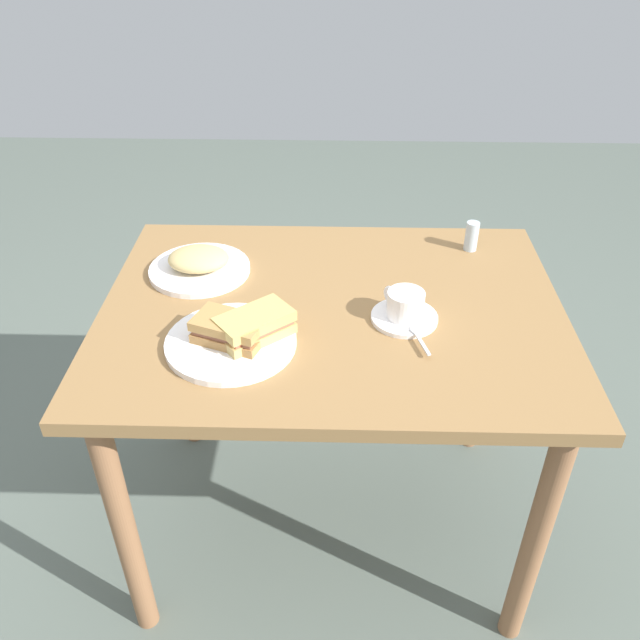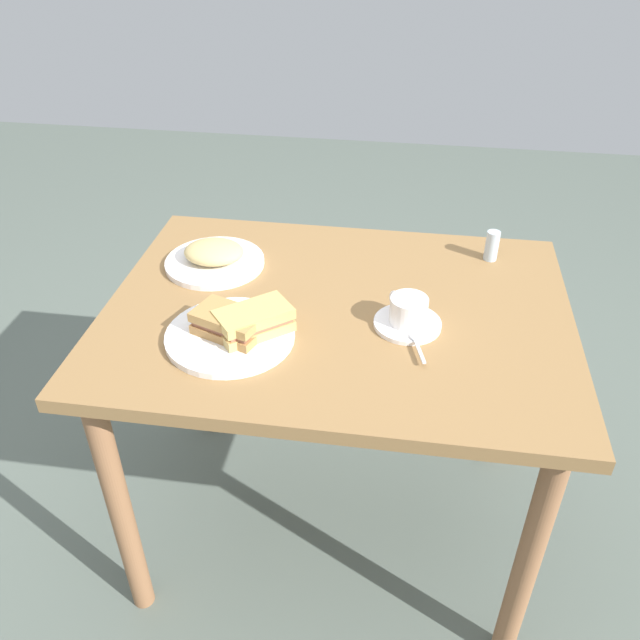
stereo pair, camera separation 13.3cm
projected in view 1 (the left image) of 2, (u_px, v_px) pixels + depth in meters
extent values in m
plane|color=#59645B|center=(329.00, 518.00, 1.84)|extent=(6.00, 6.00, 0.00)
cube|color=olive|center=(332.00, 312.00, 1.43)|extent=(1.00, 0.75, 0.03)
cylinder|color=#976643|center=(484.00, 356.00, 1.88)|extent=(0.05, 0.05, 0.69)
cylinder|color=#976643|center=(182.00, 351.00, 1.90)|extent=(0.05, 0.05, 0.69)
cylinder|color=#976643|center=(536.00, 539.00, 1.38)|extent=(0.05, 0.05, 0.69)
cylinder|color=#976643|center=(124.00, 530.00, 1.40)|extent=(0.05, 0.05, 0.69)
cylinder|color=white|center=(231.00, 342.00, 1.31)|extent=(0.26, 0.26, 0.01)
cube|color=#B07E45|center=(230.00, 336.00, 1.30)|extent=(0.16, 0.13, 0.02)
cube|color=brown|center=(230.00, 329.00, 1.29)|extent=(0.15, 0.12, 0.01)
cube|color=#B08549|center=(229.00, 323.00, 1.28)|extent=(0.16, 0.13, 0.02)
cube|color=tan|center=(255.00, 332.00, 1.30)|extent=(0.17, 0.16, 0.02)
cube|color=#BA644A|center=(255.00, 325.00, 1.30)|extent=(0.15, 0.15, 0.01)
cube|color=tan|center=(254.00, 319.00, 1.29)|extent=(0.17, 0.16, 0.02)
cylinder|color=white|center=(404.00, 318.00, 1.38)|extent=(0.14, 0.14, 0.01)
cylinder|color=white|center=(405.00, 304.00, 1.36)|extent=(0.08, 0.08, 0.06)
cylinder|color=#A67150|center=(406.00, 294.00, 1.34)|extent=(0.07, 0.07, 0.01)
torus|color=white|center=(391.00, 295.00, 1.39)|extent=(0.03, 0.04, 0.04)
cube|color=silver|center=(422.00, 344.00, 1.29)|extent=(0.03, 0.08, 0.00)
ellipsoid|color=silver|center=(414.00, 329.00, 1.33)|extent=(0.02, 0.03, 0.01)
cylinder|color=white|center=(200.00, 269.00, 1.54)|extent=(0.24, 0.24, 0.01)
ellipsoid|color=#D4B874|center=(198.00, 259.00, 1.52)|extent=(0.14, 0.12, 0.04)
cylinder|color=silver|center=(472.00, 236.00, 1.61)|extent=(0.03, 0.03, 0.07)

